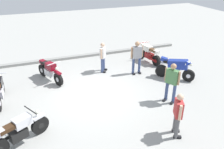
% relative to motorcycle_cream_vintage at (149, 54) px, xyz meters
% --- Properties ---
extents(ground_plane, '(40.00, 40.00, 0.00)m').
position_rel_motorcycle_cream_vintage_xyz_m(ground_plane, '(-4.11, -2.51, -0.49)').
color(ground_plane, '#9E9E99').
extents(curb_edge, '(14.00, 0.30, 0.15)m').
position_rel_motorcycle_cream_vintage_xyz_m(curb_edge, '(-4.11, 2.09, -0.41)').
color(curb_edge, gray).
rests_on(curb_edge, ground).
extents(motorcycle_cream_vintage, '(0.71, 1.94, 1.07)m').
position_rel_motorcycle_cream_vintage_xyz_m(motorcycle_cream_vintage, '(0.00, 0.00, 0.00)').
color(motorcycle_cream_vintage, black).
rests_on(motorcycle_cream_vintage, ground).
extents(motorcycle_silver_cruiser, '(1.87, 1.15, 1.09)m').
position_rel_motorcycle_cream_vintage_xyz_m(motorcycle_silver_cruiser, '(-7.15, -4.68, 0.03)').
color(motorcycle_silver_cruiser, black).
rests_on(motorcycle_silver_cruiser, ground).
extents(motorcycle_maroon_cruiser, '(1.02, 1.94, 1.09)m').
position_rel_motorcycle_cream_vintage_xyz_m(motorcycle_maroon_cruiser, '(-5.74, -0.43, 0.03)').
color(motorcycle_maroon_cruiser, black).
rests_on(motorcycle_maroon_cruiser, ground).
extents(motorcycle_blue_sportbike, '(1.52, 1.51, 1.14)m').
position_rel_motorcycle_cream_vintage_xyz_m(motorcycle_blue_sportbike, '(0.18, -2.39, 0.11)').
color(motorcycle_blue_sportbike, black).
rests_on(motorcycle_blue_sportbike, ground).
extents(person_in_red_shirt, '(0.45, 0.61, 1.62)m').
position_rel_motorcycle_cream_vintage_xyz_m(person_in_red_shirt, '(-2.23, -6.01, 0.43)').
color(person_in_red_shirt, '#59595B').
rests_on(person_in_red_shirt, ground).
extents(person_in_green_shirt, '(0.49, 0.63, 1.74)m').
position_rel_motorcycle_cream_vintage_xyz_m(person_in_green_shirt, '(-1.24, -4.14, 0.52)').
color(person_in_green_shirt, '#384772').
rests_on(person_in_green_shirt, ground).
extents(person_in_gray_shirt, '(0.67, 0.31, 1.76)m').
position_rel_motorcycle_cream_vintage_xyz_m(person_in_gray_shirt, '(-1.38, -1.18, 0.53)').
color(person_in_gray_shirt, '#384772').
rests_on(person_in_gray_shirt, ground).
extents(person_in_white_shirt, '(0.49, 0.58, 1.61)m').
position_rel_motorcycle_cream_vintage_xyz_m(person_in_white_shirt, '(-2.95, -0.33, 0.42)').
color(person_in_white_shirt, '#384772').
rests_on(person_in_white_shirt, ground).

